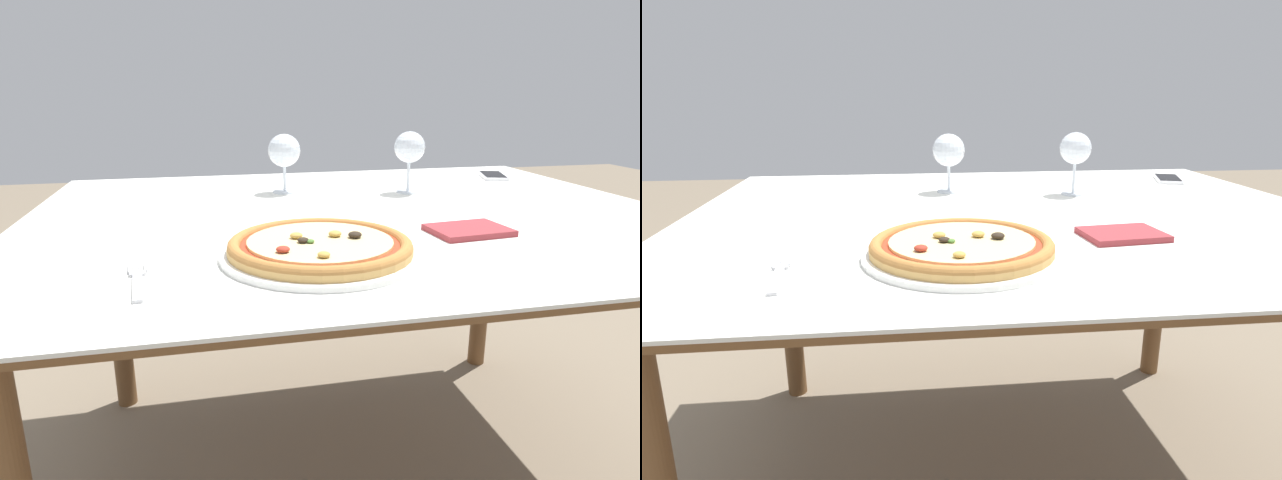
{
  "view_description": "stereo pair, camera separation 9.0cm",
  "coord_description": "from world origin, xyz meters",
  "views": [
    {
      "loc": [
        -0.34,
        -1.16,
        1.0
      ],
      "look_at": [
        -0.15,
        -0.32,
        0.75
      ],
      "focal_mm": 30.0,
      "sensor_mm": 36.0,
      "label": 1
    },
    {
      "loc": [
        -0.25,
        -1.18,
        1.0
      ],
      "look_at": [
        -0.15,
        -0.32,
        0.75
      ],
      "focal_mm": 30.0,
      "sensor_mm": 36.0,
      "label": 2
    }
  ],
  "objects": [
    {
      "name": "ground_plane",
      "position": [
        0.0,
        0.0,
        0.0
      ],
      "size": [
        10.0,
        10.0,
        0.0
      ],
      "primitive_type": "plane",
      "color": "#7A6B56"
    },
    {
      "name": "dining_table",
      "position": [
        0.0,
        0.0,
        0.65
      ],
      "size": [
        1.47,
        1.18,
        0.72
      ],
      "color": "brown",
      "rests_on": "ground_plane"
    },
    {
      "name": "pizza_plate",
      "position": [
        -0.15,
        -0.32,
        0.74
      ],
      "size": [
        0.34,
        0.34,
        0.04
      ],
      "color": "white",
      "rests_on": "dining_table"
    },
    {
      "name": "fork",
      "position": [
        -0.44,
        -0.38,
        0.72
      ],
      "size": [
        0.04,
        0.17,
        0.0
      ],
      "color": "silver",
      "rests_on": "dining_table"
    },
    {
      "name": "wine_glass_far_left",
      "position": [
        -0.12,
        0.26,
        0.83
      ],
      "size": [
        0.09,
        0.09,
        0.16
      ],
      "color": "silver",
      "rests_on": "dining_table"
    },
    {
      "name": "wine_glass_far_right",
      "position": [
        0.2,
        0.19,
        0.84
      ],
      "size": [
        0.08,
        0.08,
        0.16
      ],
      "color": "silver",
      "rests_on": "dining_table"
    },
    {
      "name": "cell_phone",
      "position": [
        0.56,
        0.37,
        0.73
      ],
      "size": [
        0.11,
        0.16,
        0.01
      ],
      "color": "white",
      "rests_on": "dining_table"
    },
    {
      "name": "napkin_folded",
      "position": [
        0.17,
        -0.23,
        0.73
      ],
      "size": [
        0.16,
        0.13,
        0.01
      ],
      "color": "#933338",
      "rests_on": "dining_table"
    }
  ]
}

